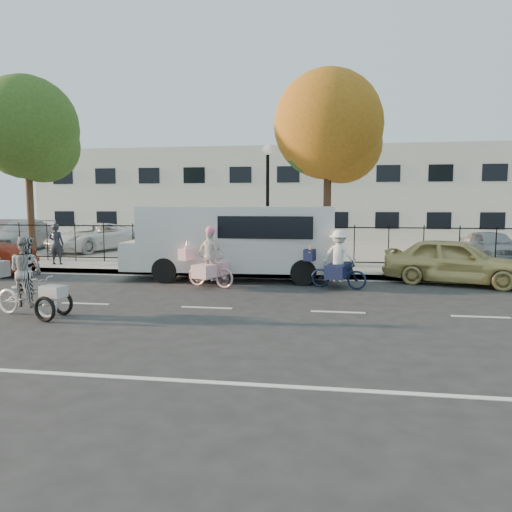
% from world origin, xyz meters
% --- Properties ---
extents(ground, '(120.00, 120.00, 0.00)m').
position_xyz_m(ground, '(0.00, 0.00, 0.00)').
color(ground, '#333334').
extents(road_markings, '(60.00, 9.52, 0.01)m').
position_xyz_m(road_markings, '(0.00, 0.00, 0.01)').
color(road_markings, silver).
rests_on(road_markings, ground).
extents(curb, '(60.00, 0.10, 0.15)m').
position_xyz_m(curb, '(0.00, 5.05, 0.07)').
color(curb, '#A8A399').
rests_on(curb, ground).
extents(sidewalk, '(60.00, 2.20, 0.15)m').
position_xyz_m(sidewalk, '(0.00, 6.10, 0.07)').
color(sidewalk, '#A8A399').
rests_on(sidewalk, ground).
extents(parking_lot, '(60.00, 15.60, 0.15)m').
position_xyz_m(parking_lot, '(0.00, 15.00, 0.07)').
color(parking_lot, '#A8A399').
rests_on(parking_lot, ground).
extents(iron_fence, '(58.00, 0.06, 1.50)m').
position_xyz_m(iron_fence, '(0.00, 7.20, 0.90)').
color(iron_fence, black).
rests_on(iron_fence, sidewalk).
extents(building, '(34.00, 10.00, 6.00)m').
position_xyz_m(building, '(0.00, 25.00, 3.00)').
color(building, silver).
rests_on(building, ground).
extents(lamppost, '(0.36, 0.36, 4.33)m').
position_xyz_m(lamppost, '(0.50, 6.80, 3.11)').
color(lamppost, black).
rests_on(lamppost, sidewalk).
extents(street_sign, '(0.85, 0.06, 1.80)m').
position_xyz_m(street_sign, '(-1.85, 6.80, 1.42)').
color(street_sign, black).
rests_on(street_sign, sidewalk).
extents(zebra_trike, '(2.02, 1.05, 1.73)m').
position_xyz_m(zebra_trike, '(-3.59, -1.39, 0.67)').
color(zebra_trike, white).
rests_on(zebra_trike, ground).
extents(unicorn_bike, '(1.79, 1.30, 1.77)m').
position_xyz_m(unicorn_bike, '(-0.64, 2.81, 0.65)').
color(unicorn_bike, '#D09EA5').
rests_on(unicorn_bike, ground).
extents(bull_bike, '(1.85, 1.30, 1.67)m').
position_xyz_m(bull_bike, '(3.00, 3.21, 0.67)').
color(bull_bike, '#111B38').
rests_on(bull_bike, ground).
extents(white_van, '(6.61, 2.50, 2.31)m').
position_xyz_m(white_van, '(-0.26, 4.45, 1.28)').
color(white_van, silver).
rests_on(white_van, ground).
extents(gold_sedan, '(4.40, 2.83, 1.39)m').
position_xyz_m(gold_sedan, '(6.46, 4.50, 0.70)').
color(gold_sedan, tan).
rests_on(gold_sedan, ground).
extents(pedestrian, '(0.58, 0.41, 1.52)m').
position_xyz_m(pedestrian, '(-7.32, 6.05, 0.91)').
color(pedestrian, black).
rests_on(pedestrian, sidewalk).
extents(lot_car_a, '(3.23, 5.32, 1.44)m').
position_xyz_m(lot_car_a, '(-12.09, 11.13, 0.87)').
color(lot_car_a, '#ADB1B5').
rests_on(lot_car_a, parking_lot).
extents(lot_car_b, '(3.51, 5.23, 1.33)m').
position_xyz_m(lot_car_b, '(-8.42, 11.06, 0.82)').
color(lot_car_b, white).
rests_on(lot_car_b, parking_lot).
extents(lot_car_c, '(2.23, 4.05, 1.26)m').
position_xyz_m(lot_car_c, '(-3.37, 9.84, 0.78)').
color(lot_car_c, '#484A4F').
rests_on(lot_car_c, parking_lot).
extents(lot_car_d, '(2.01, 3.79, 1.23)m').
position_xyz_m(lot_car_d, '(8.95, 9.55, 0.76)').
color(lot_car_d, '#9A9CA1').
rests_on(lot_car_d, parking_lot).
extents(tree_west, '(4.05, 4.05, 7.43)m').
position_xyz_m(tree_west, '(-9.09, 7.52, 5.20)').
color(tree_west, '#442D1D').
rests_on(tree_west, ground).
extents(tree_mid, '(3.91, 3.91, 7.17)m').
position_xyz_m(tree_mid, '(2.75, 7.36, 5.02)').
color(tree_mid, '#442D1D').
rests_on(tree_mid, ground).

